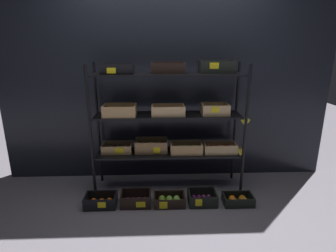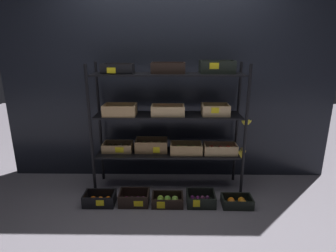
{
  "view_description": "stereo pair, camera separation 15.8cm",
  "coord_description": "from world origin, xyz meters",
  "views": [
    {
      "loc": [
        -0.12,
        -3.0,
        1.65
      ],
      "look_at": [
        0.0,
        0.0,
        0.77
      ],
      "focal_mm": 29.33,
      "sensor_mm": 36.0,
      "label": 1
    },
    {
      "loc": [
        0.04,
        -3.0,
        1.65
      ],
      "look_at": [
        0.0,
        0.0,
        0.77
      ],
      "focal_mm": 29.33,
      "sensor_mm": 36.0,
      "label": 2
    }
  ],
  "objects": [
    {
      "name": "crate_ground_apple_green",
      "position": [
        -0.0,
        -0.39,
        0.04
      ],
      "size": [
        0.34,
        0.22,
        0.11
      ],
      "color": "black",
      "rests_on": "ground_plane"
    },
    {
      "name": "crate_ground_orange",
      "position": [
        0.74,
        -0.4,
        0.04
      ],
      "size": [
        0.32,
        0.2,
        0.1
      ],
      "color": "black",
      "rests_on": "ground_plane"
    },
    {
      "name": "storefront_wall",
      "position": [
        0.0,
        0.4,
        1.38
      ],
      "size": [
        4.07,
        0.12,
        2.76
      ],
      "primitive_type": "cube",
      "color": "black",
      "rests_on": "ground_plane"
    },
    {
      "name": "crate_ground_right_plum",
      "position": [
        0.36,
        -0.37,
        0.04
      ],
      "size": [
        0.3,
        0.26,
        0.13
      ],
      "color": "black",
      "rests_on": "ground_plane"
    },
    {
      "name": "crate_ground_plum",
      "position": [
        -0.36,
        -0.37,
        0.05
      ],
      "size": [
        0.32,
        0.23,
        0.14
      ],
      "color": "black",
      "rests_on": "ground_plane"
    },
    {
      "name": "display_rack",
      "position": [
        0.01,
        0.0,
        0.89
      ],
      "size": [
        1.79,
        0.42,
        1.5
      ],
      "color": "black",
      "rests_on": "ground_plane"
    },
    {
      "name": "crate_ground_tangerine",
      "position": [
        -0.73,
        -0.39,
        0.05
      ],
      "size": [
        0.33,
        0.22,
        0.13
      ],
      "color": "black",
      "rests_on": "ground_plane"
    },
    {
      "name": "ground_plane",
      "position": [
        0.0,
        0.0,
        0.0
      ],
      "size": [
        10.0,
        10.0,
        0.0
      ],
      "primitive_type": "plane",
      "color": "slate"
    }
  ]
}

